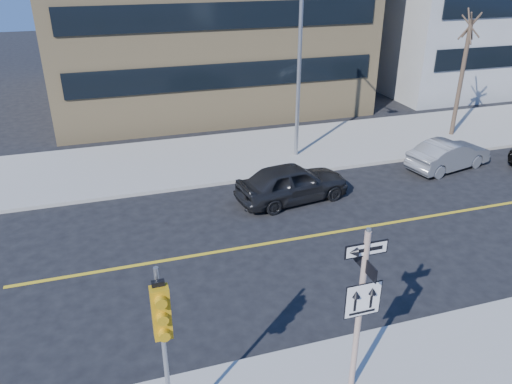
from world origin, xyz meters
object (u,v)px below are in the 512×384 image
object	(u,v)px
sign_pole	(361,304)
parked_car_b	(449,155)
traffic_signal	(162,326)
streetlight_a	(302,58)
street_tree_west	(470,29)
parked_car_a	(292,182)

from	to	relation	value
sign_pole	parked_car_b	size ratio (longest dim) A/B	1.00
parked_car_b	sign_pole	bearing A→B (deg)	123.00
parked_car_b	traffic_signal	bearing A→B (deg)	113.95
streetlight_a	street_tree_west	world-z (taller)	streetlight_a
parked_car_a	parked_car_b	bearing A→B (deg)	-91.91
traffic_signal	sign_pole	bearing A→B (deg)	2.11
sign_pole	parked_car_a	xyz separation A→B (m)	(2.18, 9.34, -1.67)
parked_car_b	streetlight_a	distance (m)	7.93
traffic_signal	streetlight_a	size ratio (longest dim) A/B	0.50
streetlight_a	parked_car_a	bearing A→B (deg)	-114.82
parked_car_a	traffic_signal	bearing A→B (deg)	138.74
traffic_signal	street_tree_west	xyz separation A→B (m)	(17.00, 13.96, 2.50)
street_tree_west	traffic_signal	bearing A→B (deg)	-140.61
traffic_signal	parked_car_b	xyz separation A→B (m)	(14.06, 10.35, -2.36)
streetlight_a	sign_pole	bearing A→B (deg)	-106.77
parked_car_a	streetlight_a	bearing A→B (deg)	-32.98
traffic_signal	streetlight_a	world-z (taller)	streetlight_a
sign_pole	parked_car_a	bearing A→B (deg)	76.85
parked_car_a	streetlight_a	xyz separation A→B (m)	(1.82, 3.93, 3.99)
parked_car_b	streetlight_a	bearing A→B (deg)	50.75
parked_car_b	street_tree_west	bearing A→B (deg)	-51.59
parked_car_a	street_tree_west	distance (m)	12.64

